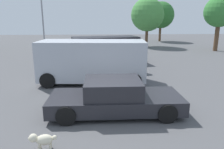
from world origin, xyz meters
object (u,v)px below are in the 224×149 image
Objects in this scene: pedestrian at (138,58)px; light_post_near at (42,7)px; sedan_foreground at (115,98)px; van_white at (93,60)px; suv_dark at (106,49)px; dog at (42,140)px.

light_post_near reaches higher than pedestrian.
van_white reaches higher than sedan_foreground.
van_white is 3.45m from pedestrian.
van_white is at bearing 69.71° from pedestrian.
suv_dark is 3.38× the size of pedestrian.
sedan_foreground is 16.42m from light_post_near.
pedestrian reaches higher than dog.
pedestrian is at bearing 41.82° from van_white.
light_post_near reaches higher than suv_dark.
dog is at bearing -132.30° from sedan_foreground.
light_post_near reaches higher than van_white.
dog is at bearing 96.89° from pedestrian.
light_post_near reaches higher than sedan_foreground.
dog is at bearing -113.11° from suv_dark.
light_post_near is at bearing -81.82° from dog.
pedestrian is at bearing -48.69° from light_post_near.
light_post_near is at bearing 112.49° from sedan_foreground.
pedestrian is 12.37m from light_post_near.
suv_dark reaches higher than dog.
light_post_near is at bearing 122.46° from suv_dark.
sedan_foreground is 8.98m from suv_dark.
sedan_foreground is at bearing -68.14° from light_post_near.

